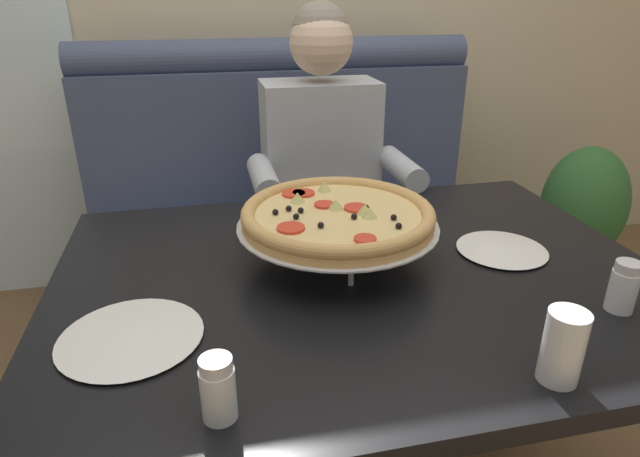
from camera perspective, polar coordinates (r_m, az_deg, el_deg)
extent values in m
cube|color=#424C6B|center=(2.15, -2.44, -5.71)|extent=(1.61, 0.60, 0.46)
cube|color=#424C6B|center=(2.34, -4.37, 8.77)|extent=(1.61, 0.18, 0.65)
cylinder|color=#424C6B|center=(2.27, -4.68, 17.94)|extent=(1.61, 0.14, 0.14)
cube|color=black|center=(1.21, 4.31, -5.49)|extent=(1.35, 0.99, 0.04)
cylinder|color=black|center=(1.75, -20.16, -10.86)|extent=(0.06, 0.06, 0.68)
cylinder|color=black|center=(1.95, 17.60, -6.53)|extent=(0.06, 0.06, 0.68)
cube|color=#2D3342|center=(1.81, 1.49, -0.88)|extent=(0.34, 0.40, 0.15)
cylinder|color=#2D3342|center=(1.74, 0.13, -13.76)|extent=(0.11, 0.11, 0.46)
cylinder|color=#2D3342|center=(1.79, 6.55, -12.82)|extent=(0.11, 0.11, 0.46)
cube|color=#B2B7C1|center=(1.94, -0.02, 7.31)|extent=(0.40, 0.22, 0.56)
cylinder|color=#B2B7C1|center=(1.69, -6.05, 5.43)|extent=(0.08, 0.28, 0.08)
cylinder|color=#B2B7C1|center=(1.80, 8.75, 6.41)|extent=(0.08, 0.28, 0.08)
sphere|color=beige|center=(1.84, 0.12, 19.27)|extent=(0.21, 0.21, 0.21)
sphere|color=gray|center=(1.85, 0.05, 20.37)|extent=(0.19, 0.19, 0.19)
cylinder|color=silver|center=(1.13, 3.37, -4.08)|extent=(0.01, 0.01, 0.09)
cylinder|color=silver|center=(1.27, -3.34, -0.83)|extent=(0.01, 0.01, 0.09)
cylinder|color=silver|center=(1.31, 5.61, 0.01)|extent=(0.01, 0.01, 0.09)
torus|color=silver|center=(1.22, 1.90, 0.10)|extent=(0.25, 0.25, 0.01)
cylinder|color=silver|center=(1.21, 1.90, 0.44)|extent=(0.46, 0.46, 0.00)
cylinder|color=tan|center=(1.21, 1.91, 0.92)|extent=(0.43, 0.43, 0.02)
torus|color=tan|center=(1.20, 1.92, 1.75)|extent=(0.44, 0.44, 0.03)
cylinder|color=#E5C17A|center=(1.20, 1.92, 1.53)|extent=(0.37, 0.37, 0.01)
cylinder|color=red|center=(1.31, -2.83, 3.74)|extent=(0.06, 0.06, 0.01)
cylinder|color=red|center=(1.31, -1.77, 3.82)|extent=(0.05, 0.05, 0.01)
cylinder|color=red|center=(1.22, 3.89, 2.22)|extent=(0.06, 0.06, 0.01)
cylinder|color=red|center=(1.24, 0.47, 2.57)|extent=(0.05, 0.05, 0.01)
cylinder|color=red|center=(1.12, -3.15, 0.08)|extent=(0.06, 0.06, 0.01)
cylinder|color=red|center=(1.07, 4.85, -1.11)|extent=(0.05, 0.05, 0.01)
sphere|color=black|center=(1.20, -2.08, 1.95)|extent=(0.01, 0.01, 0.01)
sphere|color=black|center=(1.13, 8.43, 0.28)|extent=(0.01, 0.01, 0.01)
sphere|color=black|center=(1.21, -3.37, 2.15)|extent=(0.01, 0.01, 0.01)
sphere|color=black|center=(1.12, 0.09, 0.36)|extent=(0.01, 0.01, 0.01)
sphere|color=black|center=(1.22, 4.96, 2.24)|extent=(0.01, 0.01, 0.01)
sphere|color=black|center=(1.19, -4.80, 1.76)|extent=(0.01, 0.01, 0.01)
sphere|color=black|center=(1.17, 7.87, 1.22)|extent=(0.01, 0.01, 0.01)
sphere|color=black|center=(1.16, -2.57, 1.29)|extent=(0.01, 0.01, 0.01)
sphere|color=black|center=(1.17, 3.68, 1.29)|extent=(0.01, 0.01, 0.01)
cone|color=#CCC675|center=(1.33, 0.45, 4.54)|extent=(0.04, 0.04, 0.02)
cone|color=#CCC675|center=(1.26, -2.42, 3.36)|extent=(0.04, 0.04, 0.02)
cone|color=#CCC675|center=(1.17, 5.34, 1.74)|extent=(0.04, 0.04, 0.02)
cone|color=#CCC675|center=(1.21, 1.69, 2.61)|extent=(0.04, 0.04, 0.02)
cone|color=#CCC675|center=(1.19, 4.83, 2.09)|extent=(0.04, 0.04, 0.02)
cylinder|color=white|center=(1.20, 29.66, -5.82)|extent=(0.05, 0.05, 0.08)
cylinder|color=#4C6633|center=(1.21, 29.47, -6.66)|extent=(0.05, 0.05, 0.04)
cylinder|color=silver|center=(1.18, 30.18, -3.60)|extent=(0.05, 0.05, 0.02)
cylinder|color=white|center=(0.82, -10.82, -16.99)|extent=(0.05, 0.05, 0.08)
cylinder|color=#A82D19|center=(0.84, -10.71, -18.07)|extent=(0.04, 0.04, 0.04)
cylinder|color=silver|center=(0.79, -11.12, -14.13)|extent=(0.05, 0.05, 0.02)
cylinder|color=white|center=(1.36, 18.87, -2.20)|extent=(0.15, 0.15, 0.01)
cone|color=white|center=(1.36, 18.92, -1.86)|extent=(0.22, 0.22, 0.01)
cylinder|color=white|center=(1.04, -19.57, -10.96)|extent=(0.18, 0.18, 0.01)
cone|color=white|center=(1.04, -19.64, -10.55)|extent=(0.26, 0.26, 0.01)
cylinder|color=silver|center=(0.94, 24.58, -11.46)|extent=(0.07, 0.07, 0.13)
cylinder|color=#4C2814|center=(0.95, 24.37, -12.49)|extent=(0.06, 0.06, 0.08)
cylinder|color=brown|center=(2.74, 25.16, -4.10)|extent=(0.24, 0.24, 0.22)
ellipsoid|color=#336B33|center=(2.62, 26.42, 2.30)|extent=(0.36, 0.36, 0.52)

